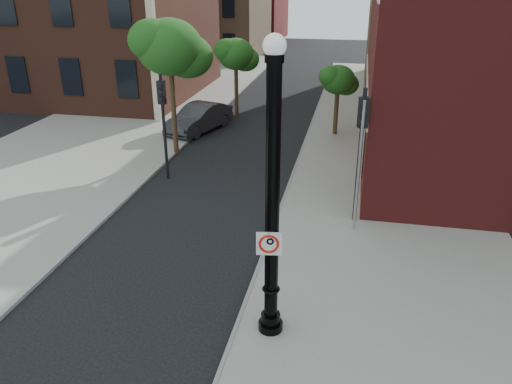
% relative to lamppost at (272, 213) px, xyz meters
% --- Properties ---
extents(ground, '(120.00, 120.00, 0.00)m').
position_rel_lamppost_xyz_m(ground, '(-2.91, 0.53, -3.32)').
color(ground, black).
rests_on(ground, ground).
extents(sidewalk_right, '(8.00, 60.00, 0.12)m').
position_rel_lamppost_xyz_m(sidewalk_right, '(3.09, 10.53, -3.26)').
color(sidewalk_right, gray).
rests_on(sidewalk_right, ground).
extents(sidewalk_left, '(10.00, 50.00, 0.12)m').
position_rel_lamppost_xyz_m(sidewalk_left, '(-11.91, 18.53, -3.26)').
color(sidewalk_left, gray).
rests_on(sidewalk_left, ground).
extents(curb_edge, '(0.10, 60.00, 0.14)m').
position_rel_lamppost_xyz_m(curb_edge, '(-0.86, 10.53, -3.25)').
color(curb_edge, gray).
rests_on(curb_edge, ground).
extents(lamppost, '(0.61, 0.61, 7.19)m').
position_rel_lamppost_xyz_m(lamppost, '(0.00, 0.00, 0.00)').
color(lamppost, black).
rests_on(lamppost, ground).
extents(no_parking_sign, '(0.58, 0.13, 0.59)m').
position_rel_lamppost_xyz_m(no_parking_sign, '(-0.03, -0.18, -0.68)').
color(no_parking_sign, white).
rests_on(no_parking_sign, ground).
extents(parked_car, '(2.93, 4.92, 1.53)m').
position_rel_lamppost_xyz_m(parked_car, '(-6.94, 16.21, -2.55)').
color(parked_car, '#2F2E34').
rests_on(parked_car, ground).
extents(traffic_signal_left, '(0.30, 0.38, 4.54)m').
position_rel_lamppost_xyz_m(traffic_signal_left, '(-6.17, 9.12, -0.26)').
color(traffic_signal_left, black).
rests_on(traffic_signal_left, ground).
extents(traffic_signal_right, '(0.37, 0.43, 4.85)m').
position_rel_lamppost_xyz_m(traffic_signal_right, '(1.89, 6.50, -0.05)').
color(traffic_signal_right, black).
rests_on(traffic_signal_right, ground).
extents(utility_pole, '(0.09, 0.09, 4.62)m').
position_rel_lamppost_xyz_m(utility_pole, '(1.89, 5.76, -1.01)').
color(utility_pole, '#999999').
rests_on(utility_pole, ground).
extents(street_tree_a, '(3.57, 3.22, 6.43)m').
position_rel_lamppost_xyz_m(street_tree_a, '(-6.86, 12.30, 1.76)').
color(street_tree_a, '#382816').
rests_on(street_tree_a, ground).
extents(street_tree_b, '(2.61, 2.36, 4.71)m').
position_rel_lamppost_xyz_m(street_tree_b, '(-5.66, 19.97, 0.39)').
color(street_tree_b, '#382816').
rests_on(street_tree_b, ground).
extents(street_tree_c, '(2.13, 1.92, 3.84)m').
position_rel_lamppost_xyz_m(street_tree_c, '(0.62, 16.94, -0.31)').
color(street_tree_c, '#382816').
rests_on(street_tree_c, ground).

